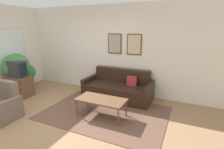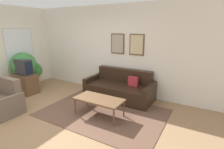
% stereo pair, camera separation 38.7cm
% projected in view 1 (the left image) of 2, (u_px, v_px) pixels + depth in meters
% --- Properties ---
extents(ground_plane, '(16.00, 16.00, 0.00)m').
position_uv_depth(ground_plane, '(53.00, 125.00, 3.78)').
color(ground_plane, '#997551').
extents(area_rug, '(2.94, 1.99, 0.01)m').
position_uv_depth(area_rug, '(105.00, 113.00, 4.29)').
color(area_rug, brown).
rests_on(area_rug, ground_plane).
extents(wall_back, '(8.00, 0.09, 2.70)m').
position_uv_depth(wall_back, '(104.00, 49.00, 5.56)').
color(wall_back, white).
rests_on(wall_back, ground_plane).
extents(couch, '(1.97, 0.90, 0.83)m').
position_uv_depth(couch, '(118.00, 89.00, 5.14)').
color(couch, black).
rests_on(couch, ground_plane).
extents(coffee_table, '(1.14, 0.56, 0.44)m').
position_uv_depth(coffee_table, '(101.00, 100.00, 4.04)').
color(coffee_table, brown).
rests_on(coffee_table, ground_plane).
extents(tv_stand, '(0.72, 0.47, 0.61)m').
position_uv_depth(tv_stand, '(20.00, 86.00, 5.29)').
color(tv_stand, brown).
rests_on(tv_stand, ground_plane).
extents(tv, '(0.53, 0.28, 0.48)m').
position_uv_depth(tv, '(17.00, 69.00, 5.14)').
color(tv, '#2D2D33').
rests_on(tv, tv_stand).
extents(potted_plant_tall, '(0.80, 0.80, 1.25)m').
position_uv_depth(potted_plant_tall, '(16.00, 67.00, 5.49)').
color(potted_plant_tall, slate).
rests_on(potted_plant_tall, ground_plane).
extents(potted_plant_by_window, '(0.55, 0.55, 0.84)m').
position_uv_depth(potted_plant_by_window, '(27.00, 73.00, 5.92)').
color(potted_plant_by_window, beige).
rests_on(potted_plant_by_window, ground_plane).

